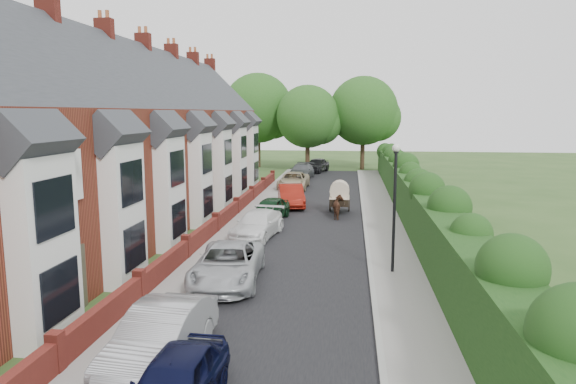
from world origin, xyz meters
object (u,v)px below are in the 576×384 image
object	(u,v)px
car_red	(291,196)
car_navy	(175,384)
car_white	(257,224)
car_green	(270,209)
horse	(339,207)
car_grey	(301,171)
car_silver_b	(228,264)
lamppost	(395,192)
horse_cart	(340,195)
car_black	(317,165)
car_silver_a	(161,337)
car_beige	(294,181)

from	to	relation	value
car_red	car_navy	bearing A→B (deg)	-100.09
car_white	car_green	world-z (taller)	car_green
horse	car_green	bearing A→B (deg)	5.83
car_red	car_grey	distance (m)	14.82
car_silver_b	car_red	world-z (taller)	car_red
lamppost	car_green	bearing A→B (deg)	123.77
car_grey	horse_cart	xyz separation A→B (m)	(4.03, -16.70, 0.46)
car_white	car_black	size ratio (longest dim) A/B	1.03
car_silver_a	car_beige	bearing A→B (deg)	93.00
car_beige	horse_cart	size ratio (longest dim) A/B	1.75
car_navy	car_beige	size ratio (longest dim) A/B	0.78
car_navy	car_black	bearing A→B (deg)	92.20
car_silver_b	car_red	size ratio (longest dim) A/B	1.13
car_red	car_grey	world-z (taller)	car_red
car_navy	car_beige	xyz separation A→B (m)	(-1.08, 32.41, 0.03)
car_silver_a	car_beige	xyz separation A→B (m)	(0.00, 30.41, -0.06)
car_white	car_grey	size ratio (longest dim) A/B	0.93
car_red	horse	size ratio (longest dim) A/B	2.77
lamppost	car_silver_a	xyz separation A→B (m)	(-6.40, -8.20, -2.54)
car_beige	horse_cart	xyz separation A→B (m)	(4.03, -9.91, 0.49)
car_red	car_silver_a	bearing A→B (deg)	-102.76
horse_cart	horse	bearing A→B (deg)	-90.00
car_silver_b	car_beige	size ratio (longest dim) A/B	1.03
car_silver_b	car_navy	bearing A→B (deg)	-87.88
lamppost	horse	bearing A→B (deg)	102.70
car_navy	horse	distance (m)	20.93
car_red	car_green	bearing A→B (deg)	-109.68
car_beige	horse_cart	world-z (taller)	horse_cart
car_silver_b	car_grey	distance (m)	30.76
lamppost	car_silver_a	distance (m)	10.71
car_silver_a	car_black	distance (m)	42.81
car_beige	car_black	xyz separation A→B (m)	(1.11, 12.39, 0.07)
car_green	horse	distance (m)	4.14
car_navy	car_black	xyz separation A→B (m)	(0.04, 44.80, 0.10)
car_green	horse	size ratio (longest dim) A/B	2.38
car_silver_b	horse_cart	distance (m)	14.59
car_silver_b	horse	distance (m)	12.87
lamppost	car_beige	size ratio (longest dim) A/B	1.03
car_white	car_beige	bearing A→B (deg)	98.58
car_silver_a	car_beige	distance (m)	30.41
car_navy	car_silver_b	bearing A→B (deg)	98.36
car_silver_b	car_silver_a	bearing A→B (deg)	-95.52
car_silver_b	lamppost	bearing A→B (deg)	11.82
horse	car_grey	bearing A→B (deg)	-85.07
car_silver_a	car_green	bearing A→B (deg)	93.00
lamppost	car_grey	size ratio (longest dim) A/B	1.04
car_navy	car_red	xyz separation A→B (m)	(-0.36, 24.40, 0.09)
lamppost	car_white	bearing A→B (deg)	140.10
car_white	horse	world-z (taller)	horse
car_navy	horse_cart	world-z (taller)	horse_cart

